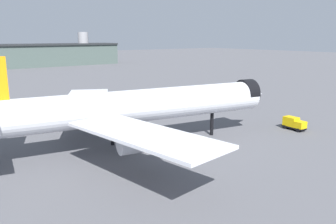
# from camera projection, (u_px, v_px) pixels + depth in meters

# --- Properties ---
(ground) EXTENTS (900.00, 900.00, 0.00)m
(ground) POSITION_uv_depth(u_px,v_px,m) (138.00, 144.00, 72.55)
(ground) COLOR #56565B
(airliner_near_gate) EXTENTS (68.78, 62.14, 18.93)m
(airliner_near_gate) POSITION_uv_depth(u_px,v_px,m) (129.00, 107.00, 68.50)
(airliner_near_gate) COLOR silver
(airliner_near_gate) RESTS_ON ground
(service_truck_front) EXTENTS (2.79, 5.60, 3.00)m
(service_truck_front) POSITION_uv_depth(u_px,v_px,m) (294.00, 123.00, 83.38)
(service_truck_front) COLOR black
(service_truck_front) RESTS_ON ground
(baggage_tug_wing) EXTENTS (2.52, 3.49, 1.85)m
(baggage_tug_wing) POSITION_uv_depth(u_px,v_px,m) (21.00, 116.00, 94.07)
(baggage_tug_wing) COLOR black
(baggage_tug_wing) RESTS_ON ground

